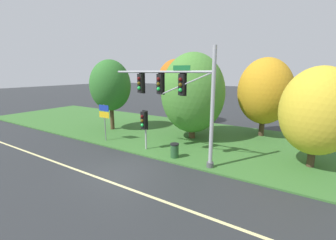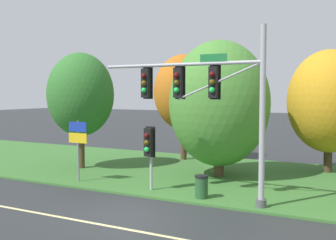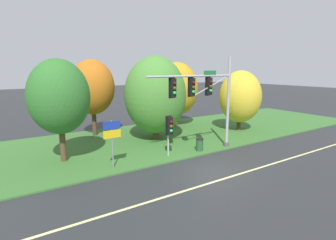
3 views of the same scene
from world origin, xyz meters
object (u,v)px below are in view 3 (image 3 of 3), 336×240
tree_mid_verge (177,89)px  tree_tall_centre (240,97)px  pedestrian_signal_near_kerb (170,128)px  tree_behind_signpost (155,95)px  tree_nearest_road (59,97)px  trash_bin (200,144)px  route_sign_post (112,135)px  tree_left_of_mast (92,87)px  traffic_signal_mast (206,94)px

tree_mid_verge → tree_tall_centre: (3.68, -5.36, -0.55)m
pedestrian_signal_near_kerb → tree_behind_signpost: 5.02m
tree_nearest_road → pedestrian_signal_near_kerb: bearing=-25.5°
tree_mid_verge → trash_bin: tree_mid_verge is taller
tree_nearest_road → trash_bin: 10.05m
tree_mid_verge → tree_tall_centre: 6.52m
tree_tall_centre → trash_bin: tree_tall_centre is taller
route_sign_post → tree_behind_signpost: 7.26m
route_sign_post → tree_left_of_mast: 8.88m
trash_bin → tree_left_of_mast: bearing=120.3°
tree_behind_signpost → pedestrian_signal_near_kerb: bearing=-108.5°
traffic_signal_mast → pedestrian_signal_near_kerb: bearing=173.4°
tree_left_of_mast → route_sign_post: bearing=-100.2°
tree_nearest_road → tree_left_of_mast: (3.78, 5.52, 0.13)m
traffic_signal_mast → tree_mid_verge: traffic_signal_mast is taller
tree_mid_verge → traffic_signal_mast: bearing=-111.6°
tree_tall_centre → pedestrian_signal_near_kerb: bearing=-163.7°
traffic_signal_mast → trash_bin: bearing=147.0°
tree_nearest_road → tree_behind_signpost: (7.76, 1.47, -0.44)m
tree_left_of_mast → tree_mid_verge: bearing=-1.6°
tree_mid_verge → trash_bin: size_ratio=7.07×
traffic_signal_mast → tree_mid_verge: size_ratio=1.09×
tree_nearest_road → trash_bin: bearing=-19.4°
tree_mid_verge → route_sign_post: bearing=-141.4°
tree_left_of_mast → tree_mid_verge: tree_left_of_mast is taller
route_sign_post → tree_mid_verge: size_ratio=0.44×
tree_behind_signpost → tree_tall_centre: size_ratio=1.21×
route_sign_post → trash_bin: (6.56, -0.18, -1.55)m
traffic_signal_mast → route_sign_post: bearing=176.8°
route_sign_post → tree_behind_signpost: tree_behind_signpost is taller
tree_mid_verge → trash_bin: 9.78m
tree_tall_centre → tree_nearest_road: bearing=179.7°
route_sign_post → tree_left_of_mast: tree_left_of_mast is taller
tree_nearest_road → trash_bin: tree_nearest_road is taller
traffic_signal_mast → tree_nearest_road: bearing=160.0°
pedestrian_signal_near_kerb → tree_behind_signpost: bearing=71.5°
tree_mid_verge → tree_tall_centre: size_ratio=1.14×
tree_behind_signpost → trash_bin: tree_behind_signpost is taller
route_sign_post → tree_tall_centre: tree_tall_centre is taller
traffic_signal_mast → tree_left_of_mast: 10.34m
tree_tall_centre → tree_mid_verge: bearing=124.4°
pedestrian_signal_near_kerb → tree_nearest_road: tree_nearest_road is taller
traffic_signal_mast → trash_bin: (-0.32, 0.21, -3.71)m
pedestrian_signal_near_kerb → route_sign_post: bearing=179.1°
route_sign_post → tree_behind_signpost: bearing=38.6°
tree_behind_signpost → tree_tall_centre: bearing=-10.4°
tree_left_of_mast → tree_tall_centre: bearing=-24.2°
traffic_signal_mast → tree_tall_centre: 7.85m
pedestrian_signal_near_kerb → route_sign_post: size_ratio=0.96×
tree_nearest_road → tree_behind_signpost: 7.91m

